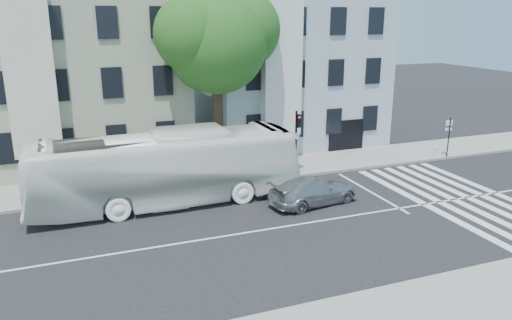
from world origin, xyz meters
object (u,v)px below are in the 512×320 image
sedan (313,191)px  traffic_signal (297,134)px  bus (166,168)px  fire_hydrant (436,151)px

sedan → traffic_signal: traffic_signal is taller
bus → fire_hydrant: bus is taller
fire_hydrant → traffic_signal: bearing=179.0°
traffic_signal → fire_hydrant: 10.11m
sedan → fire_hydrant: bearing=-78.2°
bus → traffic_signal: 8.16m
bus → fire_hydrant: (17.83, 1.74, -1.32)m
bus → traffic_signal: traffic_signal is taller
traffic_signal → sedan: bearing=-122.1°
bus → fire_hydrant: bearing=-85.1°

